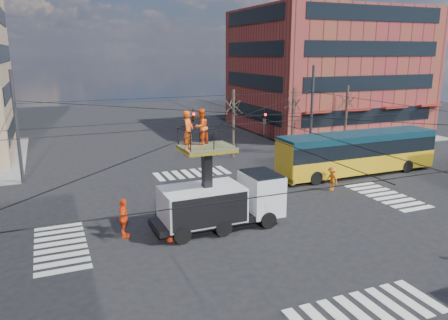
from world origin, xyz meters
TOP-DOWN VIEW (x-y plane):
  - ground at (0.00, 0.00)m, footprint 120.00×120.00m
  - sidewalk_ne at (21.00, 21.00)m, footprint 18.00×18.00m
  - crosswalks at (0.00, 0.00)m, footprint 22.40×22.40m
  - building_ne at (21.98, 23.98)m, footprint 20.06×16.06m
  - overhead_network at (-0.07, 0.40)m, footprint 24.24×24.24m
  - tree_a at (5.00, 13.50)m, footprint 2.00×2.00m
  - tree_b at (11.00, 13.50)m, footprint 2.00×2.00m
  - tree_c at (17.00, 13.50)m, footprint 2.00×2.00m
  - utility_truck at (-1.91, -0.69)m, footprint 7.05×2.79m
  - city_bus at (11.62, 5.03)m, footprint 13.02×2.72m
  - traffic_cone at (-4.90, -1.36)m, footprint 0.36×0.36m
  - worker_ground at (-6.94, -0.11)m, footprint 0.83×1.29m
  - flagger at (7.40, 2.35)m, footprint 0.76×1.14m

SIDE VIEW (x-z plane):
  - ground at x=0.00m, z-range 0.00..0.00m
  - crosswalks at x=0.00m, z-range 0.00..0.02m
  - sidewalk_ne at x=21.00m, z-range 0.00..0.12m
  - traffic_cone at x=-4.90m, z-range 0.00..0.64m
  - flagger at x=7.40m, z-range 0.00..1.64m
  - worker_ground at x=-6.94m, z-range 0.00..2.04m
  - city_bus at x=11.62m, z-range 0.13..3.33m
  - utility_truck at x=-1.91m, z-range -1.13..5.29m
  - overhead_network at x=-0.07m, z-range 0.29..8.29m
  - tree_a at x=5.00m, z-range 1.63..7.63m
  - tree_b at x=11.00m, z-range 1.63..7.63m
  - tree_c at x=17.00m, z-range 1.63..7.63m
  - building_ne at x=21.98m, z-range 0.00..14.00m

